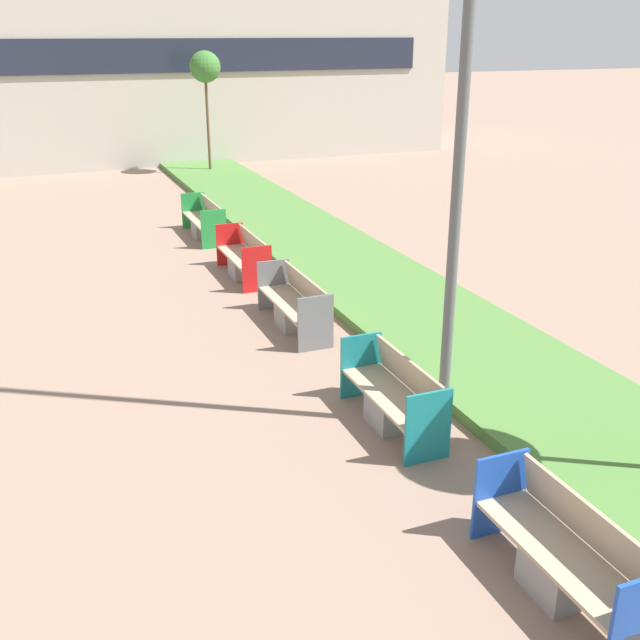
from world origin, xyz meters
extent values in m
cube|color=#4C7A38|center=(3.20, 12.00, 0.09)|extent=(2.80, 120.00, 0.18)
cube|color=#B2AD9E|center=(4.00, 34.86, 3.70)|extent=(20.39, 6.87, 7.41)
cube|color=#1E2333|center=(4.00, 31.37, 4.07)|extent=(17.13, 0.08, 1.20)
cube|color=gray|center=(0.90, 6.61, 0.21)|extent=(0.52, 0.60, 0.42)
cube|color=tan|center=(0.90, 6.61, 0.44)|extent=(0.58, 1.91, 0.05)
cube|color=tan|center=(1.17, 6.61, 0.70)|extent=(0.14, 1.84, 0.48)
cube|color=blue|center=(0.90, 7.59, 0.47)|extent=(0.62, 0.04, 0.94)
cube|color=gray|center=(0.90, 10.04, 0.21)|extent=(0.52, 0.60, 0.42)
cube|color=tan|center=(0.90, 10.04, 0.44)|extent=(0.58, 1.89, 0.05)
cube|color=tan|center=(1.17, 10.04, 0.70)|extent=(0.14, 1.82, 0.48)
cube|color=#197A7F|center=(0.90, 9.07, 0.47)|extent=(0.62, 0.04, 0.94)
cube|color=#197A7F|center=(0.90, 11.00, 0.47)|extent=(0.62, 0.04, 0.94)
cube|color=gray|center=(0.90, 13.84, 0.21)|extent=(0.52, 0.60, 0.42)
cube|color=tan|center=(0.90, 13.84, 0.44)|extent=(0.58, 2.12, 0.05)
cube|color=tan|center=(1.17, 13.84, 0.70)|extent=(0.14, 2.04, 0.48)
cube|color=slate|center=(0.90, 12.76, 0.47)|extent=(0.62, 0.04, 0.94)
cube|color=slate|center=(0.90, 14.93, 0.47)|extent=(0.62, 0.04, 0.94)
cube|color=gray|center=(0.90, 16.98, 0.21)|extent=(0.52, 0.60, 0.42)
cube|color=tan|center=(0.90, 16.98, 0.44)|extent=(0.58, 2.00, 0.05)
cube|color=tan|center=(1.17, 16.98, 0.70)|extent=(0.14, 1.92, 0.48)
cube|color=red|center=(0.90, 15.96, 0.47)|extent=(0.62, 0.04, 0.94)
cube|color=red|center=(0.90, 18.00, 0.47)|extent=(0.62, 0.04, 0.94)
cube|color=gray|center=(0.90, 20.55, 0.21)|extent=(0.52, 0.60, 0.42)
cube|color=tan|center=(0.90, 20.55, 0.44)|extent=(0.58, 2.15, 0.05)
cube|color=tan|center=(1.17, 20.55, 0.70)|extent=(0.14, 2.06, 0.48)
cube|color=#238C3D|center=(0.90, 19.46, 0.47)|extent=(0.62, 0.04, 0.94)
cube|color=#238C3D|center=(0.90, 21.65, 0.47)|extent=(0.62, 0.04, 0.94)
cylinder|color=#56595B|center=(1.55, 9.81, 4.42)|extent=(0.14, 0.14, 8.84)
cylinder|color=brown|center=(3.29, 29.43, 1.73)|extent=(0.10, 0.10, 3.45)
sphere|color=#38702D|center=(3.29, 29.43, 3.75)|extent=(1.09, 1.09, 1.09)
camera|label=1|loc=(-3.24, 2.22, 4.91)|focal=42.00mm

